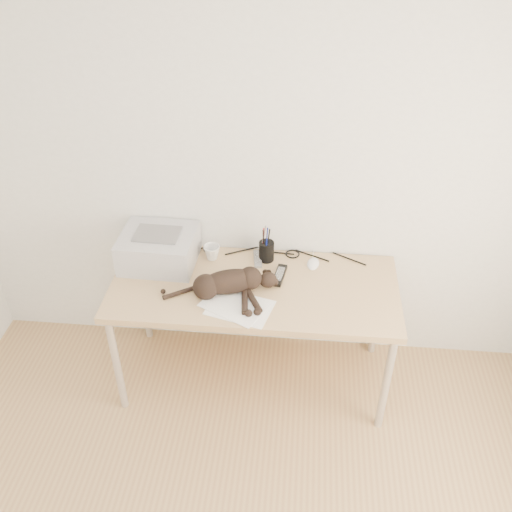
# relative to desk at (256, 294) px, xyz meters

# --- Properties ---
(wall_back) EXTENTS (3.50, 0.00, 3.50)m
(wall_back) POSITION_rel_desk_xyz_m (0.00, 0.27, 0.69)
(wall_back) COLOR white
(wall_back) RESTS_ON floor
(desk) EXTENTS (1.60, 0.70, 0.74)m
(desk) POSITION_rel_desk_xyz_m (0.00, 0.00, 0.00)
(desk) COLOR tan
(desk) RESTS_ON floor
(printer) EXTENTS (0.43, 0.37, 0.20)m
(printer) POSITION_rel_desk_xyz_m (-0.57, 0.08, 0.23)
(printer) COLOR silver
(printer) RESTS_ON desk
(papers) EXTENTS (0.42, 0.36, 0.01)m
(papers) POSITION_rel_desk_xyz_m (-0.07, -0.27, 0.14)
(papers) COLOR white
(papers) RESTS_ON desk
(cat) EXTENTS (0.63, 0.32, 0.14)m
(cat) POSITION_rel_desk_xyz_m (-0.14, -0.16, 0.20)
(cat) COLOR black
(cat) RESTS_ON desk
(mug) EXTENTS (0.13, 0.13, 0.09)m
(mug) POSITION_rel_desk_xyz_m (-0.27, 0.14, 0.18)
(mug) COLOR white
(mug) RESTS_ON desk
(pen_cup) EXTENTS (0.09, 0.09, 0.23)m
(pen_cup) POSITION_rel_desk_xyz_m (0.05, 0.16, 0.20)
(pen_cup) COLOR black
(pen_cup) RESTS_ON desk
(remote_grey) EXTENTS (0.07, 0.16, 0.02)m
(remote_grey) POSITION_rel_desk_xyz_m (-0.00, 0.15, 0.14)
(remote_grey) COLOR slate
(remote_grey) RESTS_ON desk
(remote_black) EXTENTS (0.08, 0.19, 0.02)m
(remote_black) POSITION_rel_desk_xyz_m (0.14, 0.00, 0.14)
(remote_black) COLOR black
(remote_black) RESTS_ON desk
(mouse) EXTENTS (0.09, 0.13, 0.04)m
(mouse) POSITION_rel_desk_xyz_m (0.32, 0.14, 0.15)
(mouse) COLOR white
(mouse) RESTS_ON desk
(cable_tangle) EXTENTS (1.36, 0.09, 0.01)m
(cable_tangle) POSITION_rel_desk_xyz_m (0.00, 0.22, 0.14)
(cable_tangle) COLOR black
(cable_tangle) RESTS_ON desk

